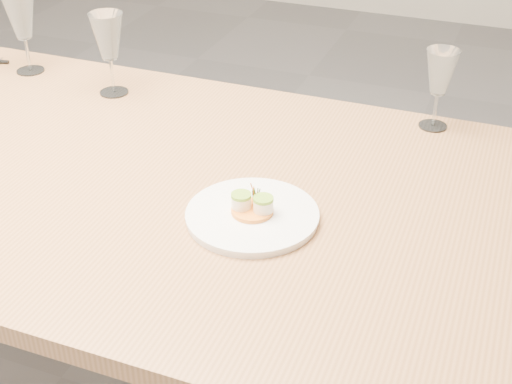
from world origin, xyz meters
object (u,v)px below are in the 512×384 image
at_px(wine_glass_1, 108,38).
at_px(wine_glass_2, 440,74).
at_px(dining_table, 19,171).
at_px(dinner_plate, 252,214).
at_px(wine_glass_0, 21,18).

height_order(wine_glass_1, wine_glass_2, wine_glass_1).
bearing_deg(wine_glass_2, dining_table, -153.45).
xyz_separation_m(dinner_plate, wine_glass_1, (-0.55, 0.41, 0.14)).
bearing_deg(dinner_plate, dining_table, 172.49).
bearing_deg(dining_table, wine_glass_2, 26.55).
height_order(dining_table, dinner_plate, dinner_plate).
distance_m(dinner_plate, wine_glass_0, 0.97).
height_order(dinner_plate, wine_glass_1, wine_glass_1).
distance_m(dinner_plate, wine_glass_2, 0.59).
height_order(dinner_plate, wine_glass_0, wine_glass_0).
distance_m(wine_glass_0, wine_glass_1, 0.30).
height_order(dining_table, wine_glass_0, wine_glass_0).
xyz_separation_m(dinner_plate, wine_glass_0, (-0.84, 0.46, 0.14)).
xyz_separation_m(dining_table, wine_glass_0, (-0.23, 0.38, 0.22)).
bearing_deg(wine_glass_1, dinner_plate, -36.92).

